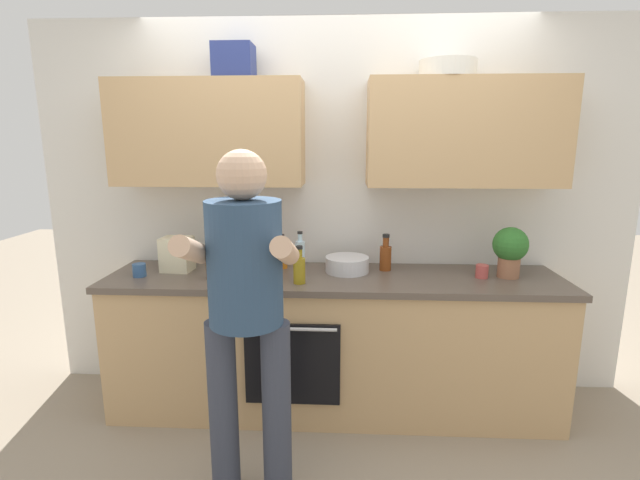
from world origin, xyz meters
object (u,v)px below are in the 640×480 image
(cup_tea, at_px, (139,270))
(bottle_soy, at_px, (247,265))
(bottle_syrup, at_px, (210,264))
(bottle_hotsauce, at_px, (255,250))
(mixing_bowl, at_px, (347,264))
(bottle_oil, at_px, (299,269))
(bottle_juice, at_px, (283,255))
(cup_ceramic, at_px, (482,271))
(person_standing, at_px, (246,303))
(bottle_water, at_px, (300,258))
(bottle_vinegar, at_px, (386,256))
(potted_herb, at_px, (510,249))
(bottle_soda, at_px, (235,253))
(grocery_bag_rice, at_px, (177,254))

(cup_tea, bearing_deg, bottle_soy, -2.43)
(bottle_syrup, bearing_deg, bottle_hotsauce, 30.94)
(bottle_syrup, bearing_deg, mixing_bowl, 13.60)
(bottle_oil, bearing_deg, bottle_soy, 169.59)
(bottle_soy, distance_m, bottle_syrup, 0.23)
(bottle_juice, bearing_deg, cup_ceramic, -7.14)
(person_standing, relative_size, bottle_oil, 7.46)
(bottle_water, relative_size, bottle_vinegar, 1.19)
(potted_herb, bearing_deg, bottle_vinegar, 170.97)
(bottle_soda, relative_size, mixing_bowl, 0.99)
(bottle_hotsauce, relative_size, bottle_syrup, 1.49)
(cup_ceramic, bearing_deg, bottle_hotsauce, 178.59)
(bottle_vinegar, bearing_deg, bottle_juice, 178.72)
(person_standing, xyz_separation_m, bottle_juice, (0.04, 0.97, -0.01))
(bottle_water, height_order, bottle_soy, bottle_water)
(bottle_soda, xyz_separation_m, mixing_bowl, (0.73, -0.03, -0.06))
(bottle_soda, distance_m, bottle_syrup, 0.25)
(grocery_bag_rice, bearing_deg, mixing_bowl, 1.56)
(bottle_water, distance_m, cup_tea, 1.01)
(cup_tea, relative_size, potted_herb, 0.26)
(bottle_juice, relative_size, bottle_syrup, 0.95)
(person_standing, xyz_separation_m, cup_tea, (-0.83, 0.73, -0.06))
(bottle_vinegar, height_order, cup_tea, bottle_vinegar)
(bottle_vinegar, xyz_separation_m, bottle_syrup, (-1.08, -0.25, -0.00))
(person_standing, xyz_separation_m, cup_ceramic, (1.30, 0.81, -0.06))
(bottle_vinegar, bearing_deg, cup_ceramic, -13.77)
(bottle_hotsauce, height_order, potted_herb, bottle_hotsauce)
(bottle_soda, distance_m, cup_tea, 0.60)
(bottle_hotsauce, height_order, cup_ceramic, bottle_hotsauce)
(bottle_water, distance_m, grocery_bag_rice, 0.81)
(bottle_oil, relative_size, mixing_bowl, 0.81)
(bottle_soda, xyz_separation_m, bottle_juice, (0.31, 0.04, -0.02))
(bottle_juice, xyz_separation_m, bottle_syrup, (-0.41, -0.27, 0.00))
(bottle_water, height_order, cup_ceramic, bottle_water)
(potted_herb, distance_m, grocery_bag_rice, 2.10)
(bottle_soy, height_order, grocery_bag_rice, grocery_bag_rice)
(bottle_hotsauce, distance_m, grocery_bag_rice, 0.51)
(bottle_oil, relative_size, bottle_syrup, 0.94)
(bottle_soy, bearing_deg, cup_tea, 177.57)
(bottle_water, height_order, bottle_soda, bottle_water)
(person_standing, distance_m, grocery_bag_rice, 1.08)
(bottle_syrup, bearing_deg, bottle_vinegar, 13.24)
(bottle_syrup, relative_size, cup_ceramic, 2.96)
(bottle_soy, bearing_deg, person_standing, -78.81)
(person_standing, height_order, bottle_oil, person_standing)
(grocery_bag_rice, bearing_deg, potted_herb, -0.98)
(person_standing, bearing_deg, bottle_oil, 74.06)
(bottle_soda, relative_size, bottle_syrup, 1.14)
(bottle_soda, xyz_separation_m, bottle_syrup, (-0.10, -0.23, -0.02))
(bottle_vinegar, xyz_separation_m, mixing_bowl, (-0.25, -0.05, -0.05))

